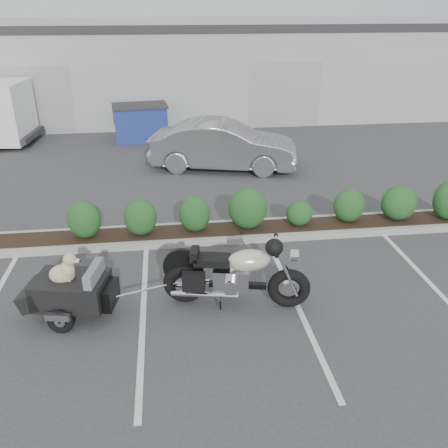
{
  "coord_description": "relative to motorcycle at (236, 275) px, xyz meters",
  "views": [
    {
      "loc": [
        -0.95,
        -7.42,
        4.9
      ],
      "look_at": [
        0.13,
        1.22,
        0.75
      ],
      "focal_mm": 38.0,
      "sensor_mm": 36.0,
      "label": 1
    }
  ],
  "objects": [
    {
      "name": "dumpster",
      "position": [
        -1.99,
        11.21,
        0.08
      ],
      "size": [
        2.16,
        1.59,
        1.33
      ],
      "rotation": [
        0.0,
        0.0,
        0.11
      ],
      "color": "navy",
      "rests_on": "ground"
    },
    {
      "name": "sedan",
      "position": [
        0.71,
        7.43,
        0.16
      ],
      "size": [
        4.79,
        2.61,
        1.5
      ],
      "primitive_type": "imported",
      "rotation": [
        0.0,
        0.0,
        1.33
      ],
      "color": "#A4A4AB",
      "rests_on": "ground"
    },
    {
      "name": "ground",
      "position": [
        -0.12,
        0.52,
        -0.59
      ],
      "size": [
        90.0,
        90.0,
        0.0
      ],
      "primitive_type": "plane",
      "color": "#38383A",
      "rests_on": "ground"
    },
    {
      "name": "planter_kerb",
      "position": [
        0.88,
        2.72,
        -0.52
      ],
      "size": [
        12.0,
        1.0,
        0.15
      ],
      "primitive_type": "cube",
      "color": "#9E9E93",
      "rests_on": "ground"
    },
    {
      "name": "pet_trailer",
      "position": [
        -2.78,
        0.03,
        -0.07
      ],
      "size": [
        2.09,
        1.19,
        1.23
      ],
      "rotation": [
        0.0,
        0.0,
        -0.21
      ],
      "color": "black",
      "rests_on": "ground"
    },
    {
      "name": "motorcycle",
      "position": [
        0.0,
        0.0,
        0.0
      ],
      "size": [
        2.56,
        1.1,
        1.48
      ],
      "rotation": [
        0.0,
        0.0,
        -0.21
      ],
      "color": "black",
      "rests_on": "ground"
    },
    {
      "name": "building",
      "position": [
        -0.12,
        17.52,
        1.41
      ],
      "size": [
        26.0,
        10.0,
        4.0
      ],
      "primitive_type": "cube",
      "color": "#9EA099",
      "rests_on": "ground"
    }
  ]
}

